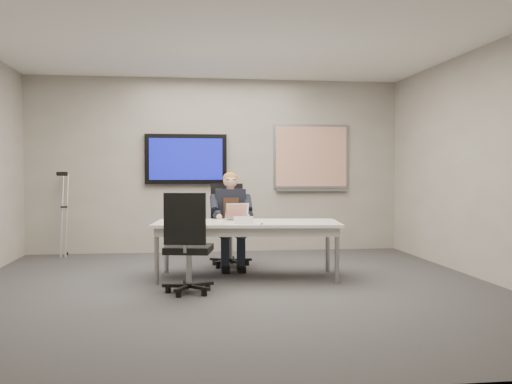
{
  "coord_description": "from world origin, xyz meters",
  "views": [
    {
      "loc": [
        -0.59,
        -6.24,
        1.29
      ],
      "look_at": [
        0.34,
        0.72,
        1.05
      ],
      "focal_mm": 40.0,
      "sensor_mm": 36.0,
      "label": 1
    }
  ],
  "objects": [
    {
      "name": "pen",
      "position": [
        0.35,
        0.3,
        0.69
      ],
      "size": [
        0.05,
        0.15,
        0.01
      ],
      "primitive_type": "cylinder",
      "rotation": [
        0.0,
        1.57,
        1.31
      ],
      "color": "black",
      "rests_on": "conference_table"
    },
    {
      "name": "office_chair_near",
      "position": [
        -0.51,
        -0.2,
        0.34
      ],
      "size": [
        0.6,
        0.6,
        1.08
      ],
      "rotation": [
        0.0,
        0.0,
        2.95
      ],
      "color": "black",
      "rests_on": "ground"
    },
    {
      "name": "wall_back",
      "position": [
        0.0,
        3.0,
        1.4
      ],
      "size": [
        6.0,
        0.02,
        2.8
      ],
      "primitive_type": "cube",
      "color": "gray",
      "rests_on": "ground"
    },
    {
      "name": "laptop",
      "position": [
        0.12,
        0.86,
        0.74
      ],
      "size": [
        0.33,
        0.33,
        0.21
      ],
      "rotation": [
        0.0,
        0.0,
        0.19
      ],
      "color": "#A7A7A9",
      "rests_on": "conference_table"
    },
    {
      "name": "wall_right",
      "position": [
        3.0,
        0.0,
        1.4
      ],
      "size": [
        0.02,
        6.0,
        2.8
      ],
      "primitive_type": "cube",
      "color": "gray",
      "rests_on": "ground"
    },
    {
      "name": "wall_front",
      "position": [
        0.0,
        -3.0,
        1.4
      ],
      "size": [
        6.0,
        0.02,
        2.8
      ],
      "primitive_type": "cube",
      "color": "gray",
      "rests_on": "ground"
    },
    {
      "name": "name_tent",
      "position": [
        0.14,
        0.36,
        0.73
      ],
      "size": [
        0.23,
        0.12,
        0.09
      ],
      "primitive_type": null,
      "rotation": [
        0.0,
        0.0,
        -0.27
      ],
      "color": "white",
      "rests_on": "conference_table"
    },
    {
      "name": "office_chair_far",
      "position": [
        0.08,
        1.58,
        0.35
      ],
      "size": [
        0.59,
        0.59,
        1.13
      ],
      "rotation": [
        0.0,
        0.0,
        0.11
      ],
      "color": "black",
      "rests_on": "ground"
    },
    {
      "name": "seated_person",
      "position": [
        0.08,
        1.33,
        0.52
      ],
      "size": [
        0.41,
        0.7,
        1.29
      ],
      "rotation": [
        0.0,
        0.0,
        0.03
      ],
      "color": "#1E2633",
      "rests_on": "office_chair_far"
    },
    {
      "name": "ceiling",
      "position": [
        0.0,
        0.0,
        2.8
      ],
      "size": [
        6.0,
        6.0,
        0.02
      ],
      "primitive_type": "cube",
      "color": "white",
      "rests_on": "wall_back"
    },
    {
      "name": "crutch",
      "position": [
        -2.36,
        2.78,
        0.66
      ],
      "size": [
        0.22,
        0.64,
        1.37
      ],
      "primitive_type": null,
      "rotation": [
        -0.21,
        0.0,
        -0.06
      ],
      "color": "#B1B4B9",
      "rests_on": "ground"
    },
    {
      "name": "tv_display",
      "position": [
        -0.5,
        2.95,
        1.5
      ],
      "size": [
        1.3,
        0.09,
        0.8
      ],
      "color": "black",
      "rests_on": "wall_back"
    },
    {
      "name": "conference_table",
      "position": [
        0.21,
        0.64,
        0.61
      ],
      "size": [
        2.32,
        1.19,
        0.69
      ],
      "rotation": [
        0.0,
        0.0,
        -0.12
      ],
      "color": "white",
      "rests_on": "ground"
    },
    {
      "name": "floor",
      "position": [
        0.0,
        0.0,
        0.0
      ],
      "size": [
        6.0,
        6.0,
        0.02
      ],
      "primitive_type": "cube",
      "color": "#343436",
      "rests_on": "ground"
    },
    {
      "name": "whiteboard",
      "position": [
        1.55,
        2.97,
        1.53
      ],
      "size": [
        1.25,
        0.08,
        1.1
      ],
      "color": "gray",
      "rests_on": "wall_back"
    }
  ]
}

